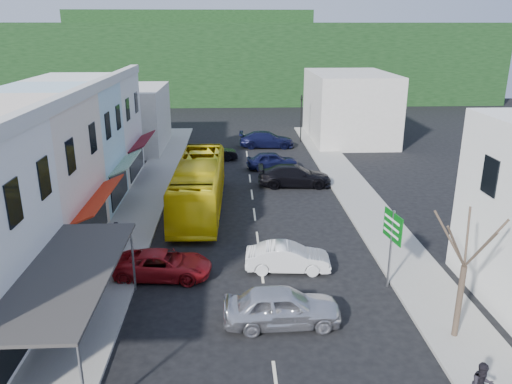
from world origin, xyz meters
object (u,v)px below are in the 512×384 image
direction_sign (391,250)px  car_silver (282,309)px  bus (199,187)px  street_tree (464,266)px  traffic_signal (301,119)px  pedestrian_left (118,234)px  car_white (288,257)px  car_red (163,264)px

direction_sign → car_silver: bearing=-160.7°
bus → street_tree: (10.77, -14.95, 1.58)m
traffic_signal → bus: bearing=84.8°
pedestrian_left → street_tree: 17.29m
direction_sign → car_white: bearing=148.4°
car_white → direction_sign: direction_sign is taller
direction_sign → pedestrian_left: bearing=152.0°
car_silver → car_white: 4.76m
pedestrian_left → direction_sign: 14.18m
car_red → direction_sign: bearing=-92.9°
pedestrian_left → traffic_signal: size_ratio=0.35×
car_silver → street_tree: (6.65, -1.31, 2.43)m
pedestrian_left → car_red: bearing=-123.4°
bus → traffic_signal: size_ratio=2.38×
direction_sign → car_red: bearing=162.9°
pedestrian_left → car_silver: bearing=-117.9°
car_white → street_tree: (5.89, -6.01, 2.43)m
car_silver → direction_sign: 6.10m
pedestrian_left → car_white: bearing=-92.5°
car_red → pedestrian_left: bearing=47.3°
street_tree → traffic_signal: street_tree is taller
bus → direction_sign: (9.38, -10.80, 0.35)m
car_silver → traffic_signal: (5.26, 33.50, 1.74)m
car_silver → car_white: (0.75, 4.70, 0.00)m
car_red → direction_sign: (10.61, -1.48, 1.20)m
car_silver → car_red: 6.88m
car_silver → street_tree: size_ratio=0.70×
street_tree → traffic_signal: 34.85m
car_white → pedestrian_left: bearing=77.5°
traffic_signal → direction_sign: bearing=110.1°
pedestrian_left → direction_sign: direction_sign is taller
car_white → direction_sign: size_ratio=1.16×
street_tree → car_white: bearing=134.4°
car_white → pedestrian_left: size_ratio=2.59×
bus → car_silver: bearing=-71.8°
direction_sign → traffic_signal: bearing=80.8°
car_red → direction_sign: direction_sign is taller
bus → pedestrian_left: size_ratio=6.82×
bus → car_white: bus is taller
pedestrian_left → street_tree: size_ratio=0.27×
bus → direction_sign: size_ratio=3.06×
car_red → direction_sign: size_ratio=1.21×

